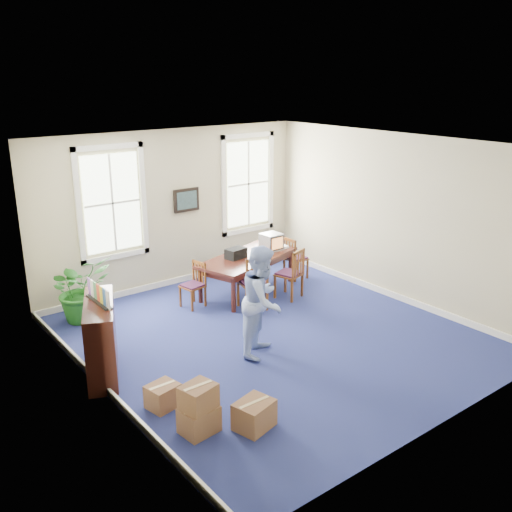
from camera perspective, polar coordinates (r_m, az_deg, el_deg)
floor at (r=9.72m, az=1.71°, el=-8.01°), size 6.50×6.50×0.00m
ceiling at (r=8.81m, az=1.90°, el=11.06°), size 6.50×6.50×0.00m
wall_back at (r=11.74m, az=-8.33°, el=4.69°), size 6.50×0.00×6.50m
wall_front at (r=7.08m, az=18.76°, el=-5.07°), size 6.50×0.00×6.50m
wall_left at (r=7.69m, az=-15.79°, el=-2.95°), size 0.00×6.50×6.50m
wall_right at (r=11.22m, az=13.77°, el=3.74°), size 0.00×6.50×6.50m
baseboard_back at (r=12.16m, az=-7.94°, el=-2.41°), size 6.00×0.04×0.12m
baseboard_left at (r=8.36m, az=-14.69°, el=-12.83°), size 0.04×6.50×0.12m
baseboard_right at (r=11.66m, az=13.12°, el=-3.63°), size 0.04×6.50×0.12m
window_left at (r=11.10m, az=-14.21°, el=5.15°), size 1.40×0.12×2.20m
window_right at (r=12.68m, az=-0.81°, el=7.24°), size 1.40×0.12×2.20m
wall_picture at (r=11.81m, az=-6.97°, el=5.58°), size 0.58×0.06×0.48m
conference_table at (r=11.48m, az=-0.85°, el=-1.80°), size 2.39×1.61×0.75m
crt_tv at (r=11.73m, az=1.53°, el=1.43°), size 0.39×0.43×0.35m
game_console at (r=11.92m, az=2.79°, el=0.94°), size 0.17×0.20×0.05m
equipment_bag at (r=11.23m, az=-2.03°, el=0.28°), size 0.44×0.33×0.20m
chair_near_left at (r=10.62m, az=-0.37°, el=-2.59°), size 0.57×0.57×1.06m
chair_near_right at (r=11.16m, az=3.30°, el=-1.73°), size 0.57×0.57×1.00m
chair_end_left at (r=10.79m, az=-6.38°, el=-2.93°), size 0.45×0.45×0.86m
chair_end_right at (r=12.23m, az=4.02°, el=-0.17°), size 0.41×0.41×0.92m
man at (r=8.85m, az=0.68°, el=-4.48°), size 1.09×1.03×1.76m
credenza at (r=8.70m, az=-15.23°, el=-7.87°), size 0.94×1.47×1.12m
brochure_rack at (r=8.43m, az=-15.49°, el=-3.50°), size 0.17×0.68×0.30m
potted_plant at (r=10.58m, az=-17.16°, el=-3.17°), size 1.20×1.09×1.18m
cardboard_boxes at (r=7.38m, az=-4.96°, el=-14.15°), size 1.41×1.41×0.68m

